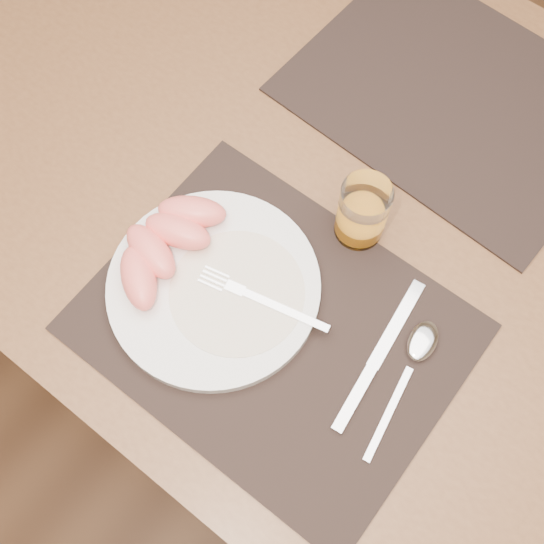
{
  "coord_description": "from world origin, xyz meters",
  "views": [
    {
      "loc": [
        0.18,
        -0.44,
        1.56
      ],
      "look_at": [
        -0.02,
        -0.17,
        0.77
      ],
      "focal_mm": 45.0,
      "sensor_mm": 36.0,
      "label": 1
    }
  ],
  "objects_px": {
    "fork": "(252,296)",
    "placemat_far": "(455,97)",
    "spoon": "(418,351)",
    "knife": "(372,367)",
    "juice_glass": "(362,213)",
    "plate": "(214,287)",
    "placemat_near": "(274,327)",
    "table": "(354,225)"
  },
  "relations": [
    {
      "from": "placemat_near",
      "to": "juice_glass",
      "type": "bearing_deg",
      "value": 88.23
    },
    {
      "from": "placemat_near",
      "to": "plate",
      "type": "distance_m",
      "value": 0.09
    },
    {
      "from": "placemat_far",
      "to": "spoon",
      "type": "xyz_separation_m",
      "value": [
        0.17,
        -0.36,
        0.01
      ]
    },
    {
      "from": "juice_glass",
      "to": "plate",
      "type": "bearing_deg",
      "value": -117.76
    },
    {
      "from": "table",
      "to": "placemat_far",
      "type": "relative_size",
      "value": 3.11
    },
    {
      "from": "fork",
      "to": "knife",
      "type": "relative_size",
      "value": 0.79
    },
    {
      "from": "fork",
      "to": "juice_glass",
      "type": "distance_m",
      "value": 0.17
    },
    {
      "from": "fork",
      "to": "knife",
      "type": "xyz_separation_m",
      "value": [
        0.17,
        0.02,
        -0.02
      ]
    },
    {
      "from": "table",
      "to": "placemat_near",
      "type": "height_order",
      "value": "placemat_near"
    },
    {
      "from": "table",
      "to": "placemat_far",
      "type": "bearing_deg",
      "value": 86.51
    },
    {
      "from": "spoon",
      "to": "juice_glass",
      "type": "relative_size",
      "value": 1.97
    },
    {
      "from": "table",
      "to": "knife",
      "type": "height_order",
      "value": "knife"
    },
    {
      "from": "knife",
      "to": "spoon",
      "type": "relative_size",
      "value": 1.15
    },
    {
      "from": "placemat_near",
      "to": "plate",
      "type": "height_order",
      "value": "plate"
    },
    {
      "from": "table",
      "to": "fork",
      "type": "bearing_deg",
      "value": -95.95
    },
    {
      "from": "placemat_far",
      "to": "plate",
      "type": "xyz_separation_m",
      "value": [
        -0.08,
        -0.45,
        0.01
      ]
    },
    {
      "from": "table",
      "to": "placemat_near",
      "type": "relative_size",
      "value": 3.11
    },
    {
      "from": "knife",
      "to": "spoon",
      "type": "bearing_deg",
      "value": 55.76
    },
    {
      "from": "fork",
      "to": "juice_glass",
      "type": "relative_size",
      "value": 1.79
    },
    {
      "from": "plate",
      "to": "knife",
      "type": "relative_size",
      "value": 1.23
    },
    {
      "from": "placemat_near",
      "to": "spoon",
      "type": "relative_size",
      "value": 2.34
    },
    {
      "from": "placemat_near",
      "to": "fork",
      "type": "xyz_separation_m",
      "value": [
        -0.04,
        0.01,
        0.02
      ]
    },
    {
      "from": "placemat_far",
      "to": "fork",
      "type": "distance_m",
      "value": 0.43
    },
    {
      "from": "placemat_near",
      "to": "placemat_far",
      "type": "relative_size",
      "value": 1.0
    },
    {
      "from": "plate",
      "to": "placemat_far",
      "type": "bearing_deg",
      "value": 79.33
    },
    {
      "from": "table",
      "to": "knife",
      "type": "bearing_deg",
      "value": -52.15
    },
    {
      "from": "plate",
      "to": "juice_glass",
      "type": "bearing_deg",
      "value": 62.24
    },
    {
      "from": "plate",
      "to": "fork",
      "type": "relative_size",
      "value": 1.55
    },
    {
      "from": "fork",
      "to": "placemat_near",
      "type": "bearing_deg",
      "value": -14.59
    },
    {
      "from": "fork",
      "to": "spoon",
      "type": "bearing_deg",
      "value": 19.13
    },
    {
      "from": "placemat_near",
      "to": "fork",
      "type": "distance_m",
      "value": 0.05
    },
    {
      "from": "spoon",
      "to": "juice_glass",
      "type": "bearing_deg",
      "value": 148.26
    },
    {
      "from": "table",
      "to": "plate",
      "type": "height_order",
      "value": "plate"
    },
    {
      "from": "spoon",
      "to": "table",
      "type": "bearing_deg",
      "value": 142.19
    },
    {
      "from": "placemat_near",
      "to": "knife",
      "type": "height_order",
      "value": "knife"
    },
    {
      "from": "plate",
      "to": "juice_glass",
      "type": "xyz_separation_m",
      "value": [
        0.1,
        0.18,
        0.04
      ]
    },
    {
      "from": "fork",
      "to": "spoon",
      "type": "xyz_separation_m",
      "value": [
        0.2,
        0.07,
        -0.01
      ]
    },
    {
      "from": "placemat_far",
      "to": "juice_glass",
      "type": "xyz_separation_m",
      "value": [
        0.01,
        -0.26,
        0.05
      ]
    },
    {
      "from": "fork",
      "to": "placemat_far",
      "type": "bearing_deg",
      "value": 85.31
    },
    {
      "from": "knife",
      "to": "placemat_near",
      "type": "bearing_deg",
      "value": -165.87
    },
    {
      "from": "placemat_far",
      "to": "knife",
      "type": "relative_size",
      "value": 2.04
    },
    {
      "from": "spoon",
      "to": "plate",
      "type": "bearing_deg",
      "value": -160.8
    }
  ]
}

